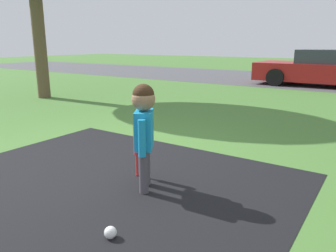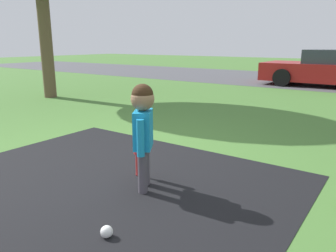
{
  "view_description": "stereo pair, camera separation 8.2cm",
  "coord_description": "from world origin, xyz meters",
  "px_view_note": "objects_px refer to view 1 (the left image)",
  "views": [
    {
      "loc": [
        2.63,
        -2.66,
        1.37
      ],
      "look_at": [
        0.82,
        0.05,
        0.54
      ],
      "focal_mm": 35.0,
      "sensor_mm": 36.0,
      "label": 1
    },
    {
      "loc": [
        2.7,
        -2.62,
        1.37
      ],
      "look_at": [
        0.82,
        0.05,
        0.54
      ],
      "focal_mm": 35.0,
      "sensor_mm": 36.0,
      "label": 2
    }
  ],
  "objects_px": {
    "parked_car": "(326,69)",
    "child": "(144,123)",
    "sports_ball": "(110,233)",
    "baseball_bat": "(136,142)"
  },
  "relations": [
    {
      "from": "parked_car",
      "to": "child",
      "type": "bearing_deg",
      "value": 88.99
    },
    {
      "from": "sports_ball",
      "to": "parked_car",
      "type": "relative_size",
      "value": 0.02
    },
    {
      "from": "child",
      "to": "parked_car",
      "type": "distance_m",
      "value": 9.57
    },
    {
      "from": "baseball_bat",
      "to": "parked_car",
      "type": "height_order",
      "value": "parked_car"
    },
    {
      "from": "baseball_bat",
      "to": "child",
      "type": "bearing_deg",
      "value": -37.48
    },
    {
      "from": "child",
      "to": "sports_ball",
      "type": "bearing_deg",
      "value": -10.85
    },
    {
      "from": "baseball_bat",
      "to": "sports_ball",
      "type": "bearing_deg",
      "value": -60.62
    },
    {
      "from": "child",
      "to": "parked_car",
      "type": "relative_size",
      "value": 0.24
    },
    {
      "from": "sports_ball",
      "to": "baseball_bat",
      "type": "bearing_deg",
      "value": 119.38
    },
    {
      "from": "baseball_bat",
      "to": "sports_ball",
      "type": "height_order",
      "value": "baseball_bat"
    }
  ]
}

